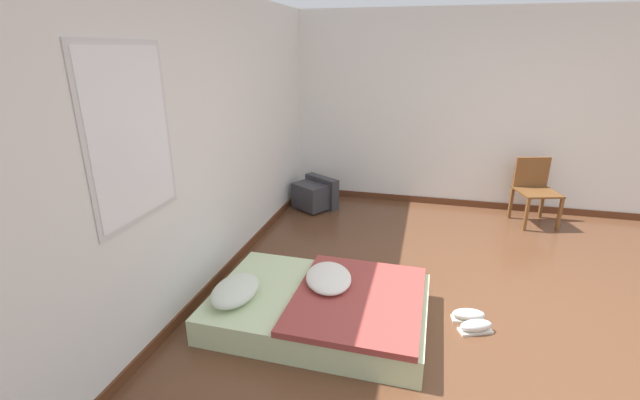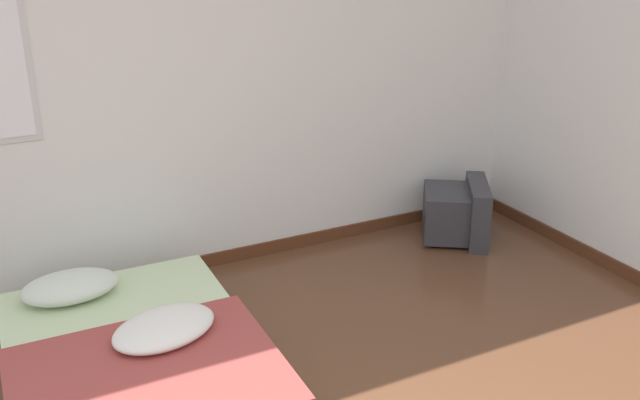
{
  "view_description": "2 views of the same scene",
  "coord_description": "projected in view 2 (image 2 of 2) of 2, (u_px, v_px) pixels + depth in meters",
  "views": [
    {
      "loc": [
        -3.05,
        0.85,
        2.1
      ],
      "look_at": [
        1.04,
        1.9,
        0.6
      ],
      "focal_mm": 24.0,
      "sensor_mm": 36.0,
      "label": 1
    },
    {
      "loc": [
        -0.69,
        -1.47,
        2.17
      ],
      "look_at": [
        1.02,
        1.89,
        0.68
      ],
      "focal_mm": 40.0,
      "sensor_mm": 36.0,
      "label": 2
    }
  ],
  "objects": [
    {
      "name": "wall_back",
      "position": [
        96.0,
        84.0,
        4.08
      ],
      "size": [
        8.28,
        0.08,
        2.6
      ],
      "color": "white",
      "rests_on": "ground_plane"
    },
    {
      "name": "crt_tv",
      "position": [
        458.0,
        212.0,
        5.12
      ],
      "size": [
        0.64,
        0.66,
        0.42
      ],
      "color": "#333338",
      "rests_on": "ground_plane"
    },
    {
      "name": "mattress_bed",
      "position": [
        135.0,
        361.0,
        3.51
      ],
      "size": [
        1.21,
        1.72,
        0.36
      ],
      "color": "beige",
      "rests_on": "ground_plane"
    }
  ]
}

